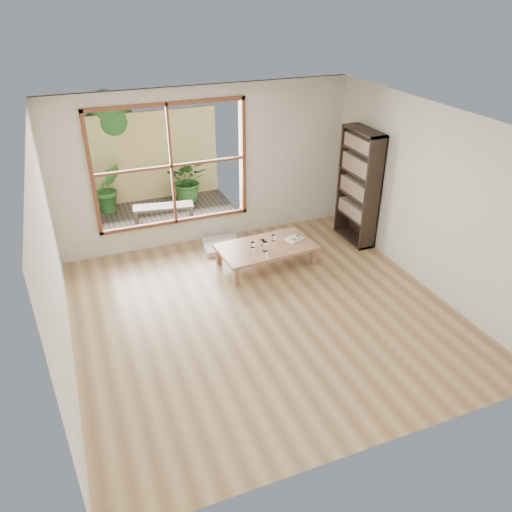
{
  "coord_description": "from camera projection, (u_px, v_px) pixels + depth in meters",
  "views": [
    {
      "loc": [
        -2.17,
        -5.19,
        4.01
      ],
      "look_at": [
        0.13,
        0.58,
        0.55
      ],
      "focal_mm": 35.0,
      "sensor_mm": 36.0,
      "label": 1
    }
  ],
  "objects": [
    {
      "name": "glass_tall",
      "position": [
        265.0,
        246.0,
        7.68
      ],
      "size": [
        0.08,
        0.08,
        0.15
      ],
      "primitive_type": "cylinder",
      "color": "silver",
      "rests_on": "low_table"
    },
    {
      "name": "food_tray",
      "position": [
        295.0,
        238.0,
        8.06
      ],
      "size": [
        0.34,
        0.29,
        0.09
      ],
      "rotation": [
        0.0,
        0.0,
        0.37
      ],
      "color": "white",
      "rests_on": "low_table"
    },
    {
      "name": "shrub_right",
      "position": [
        188.0,
        180.0,
        10.04
      ],
      "size": [
        0.99,
        0.93,
        0.88
      ],
      "primitive_type": "imported",
      "rotation": [
        0.0,
        0.0,
        -0.38
      ],
      "color": "#2D5820",
      "rests_on": "deck"
    },
    {
      "name": "garden_tree",
      "position": [
        107.0,
        120.0,
        9.61
      ],
      "size": [
        1.04,
        0.85,
        2.22
      ],
      "color": "#4C3D2D",
      "rests_on": "ground"
    },
    {
      "name": "glass_small",
      "position": [
        253.0,
        245.0,
        7.8
      ],
      "size": [
        0.07,
        0.07,
        0.08
      ],
      "primitive_type": "cylinder",
      "color": "silver",
      "rests_on": "low_table"
    },
    {
      "name": "garden_bench",
      "position": [
        163.0,
        209.0,
        9.18
      ],
      "size": [
        1.13,
        0.49,
        0.35
      ],
      "rotation": [
        0.0,
        0.0,
        -0.16
      ],
      "color": "black",
      "rests_on": "deck"
    },
    {
      "name": "low_table",
      "position": [
        266.0,
        248.0,
        7.88
      ],
      "size": [
        1.55,
        0.95,
        0.33
      ],
      "rotation": [
        0.0,
        0.0,
        0.07
      ],
      "color": "#A77351",
      "rests_on": "ground"
    },
    {
      "name": "bookshelf",
      "position": [
        359.0,
        187.0,
        8.34
      ],
      "size": [
        0.31,
        0.87,
        1.93
      ],
      "primitive_type": "cube",
      "color": "black",
      "rests_on": "ground"
    },
    {
      "name": "bamboo_fence",
      "position": [
        149.0,
        157.0,
        9.94
      ],
      "size": [
        2.8,
        0.06,
        1.8
      ],
      "primitive_type": "cube",
      "color": "tan",
      "rests_on": "ground"
    },
    {
      "name": "shrub_left",
      "position": [
        108.0,
        188.0,
        9.57
      ],
      "size": [
        0.58,
        0.5,
        0.95
      ],
      "primitive_type": "imported",
      "rotation": [
        0.0,
        0.0,
        0.16
      ],
      "color": "#2D5820",
      "rests_on": "deck"
    },
    {
      "name": "glass_mid",
      "position": [
        273.0,
        238.0,
        8.0
      ],
      "size": [
        0.07,
        0.07,
        0.09
      ],
      "primitive_type": "cylinder",
      "color": "silver",
      "rests_on": "low_table"
    },
    {
      "name": "deck",
      "position": [
        164.0,
        218.0,
        9.56
      ],
      "size": [
        2.8,
        2.0,
        0.05
      ],
      "primitive_type": "cube",
      "color": "#3D332C",
      "rests_on": "ground"
    },
    {
      "name": "floor_cushion",
      "position": [
        222.0,
        245.0,
        8.49
      ],
      "size": [
        0.68,
        0.68,
        0.09
      ],
      "primitive_type": "cube",
      "rotation": [
        0.0,
        0.0,
        -0.14
      ],
      "color": "silver",
      "rests_on": "ground"
    },
    {
      "name": "ground",
      "position": [
        263.0,
        312.0,
        6.87
      ],
      "size": [
        5.0,
        5.0,
        0.0
      ],
      "primitive_type": "plane",
      "color": "tan",
      "rests_on": "ground"
    },
    {
      "name": "glass_short",
      "position": [
        263.0,
        243.0,
        7.85
      ],
      "size": [
        0.07,
        0.07,
        0.09
      ],
      "primitive_type": "cylinder",
      "color": "silver",
      "rests_on": "low_table"
    }
  ]
}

